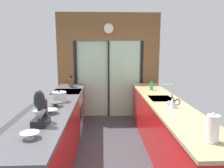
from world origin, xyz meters
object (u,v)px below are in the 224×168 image
(mixing_bowl_near, at_px, (30,135))
(oven_range, at_px, (68,113))
(knife_block, at_px, (71,83))
(kettle, at_px, (172,103))
(stand_mixer, at_px, (40,111))
(paper_towel_roll, at_px, (213,129))
(mixing_bowl_far, at_px, (56,104))
(stock_pot, at_px, (59,97))
(mixing_bowl_mid, at_px, (50,111))
(soap_bottle, at_px, (151,86))

(mixing_bowl_near, bearing_deg, oven_range, 90.45)
(knife_block, height_order, kettle, knife_block)
(stand_mixer, height_order, paper_towel_roll, stand_mixer)
(mixing_bowl_far, xyz_separation_m, stock_pot, (0.00, 0.30, 0.05))
(mixing_bowl_far, distance_m, paper_towel_roll, 2.23)
(mixing_bowl_mid, height_order, stand_mixer, stand_mixer)
(mixing_bowl_far, distance_m, knife_block, 1.68)
(mixing_bowl_near, distance_m, stock_pot, 1.48)
(oven_range, height_order, stock_pot, stock_pot)
(mixing_bowl_mid, height_order, knife_block, knife_block)
(stock_pot, xyz_separation_m, paper_towel_roll, (1.78, -1.63, 0.05))
(oven_range, xyz_separation_m, mixing_bowl_far, (0.02, -1.17, 0.50))
(paper_towel_roll, bearing_deg, kettle, 89.92)
(kettle, bearing_deg, oven_range, 143.86)
(mixing_bowl_far, height_order, stand_mixer, stand_mixer)
(mixing_bowl_mid, bearing_deg, mixing_bowl_near, -90.00)
(soap_bottle, bearing_deg, oven_range, -178.04)
(mixing_bowl_mid, distance_m, paper_towel_roll, 2.03)
(mixing_bowl_far, height_order, kettle, kettle)
(mixing_bowl_near, xyz_separation_m, paper_towel_roll, (1.78, -0.16, 0.10))
(knife_block, xyz_separation_m, soap_bottle, (1.78, -0.45, -0.01))
(knife_block, height_order, stand_mixer, stand_mixer)
(soap_bottle, bearing_deg, stand_mixer, -131.43)
(knife_block, distance_m, soap_bottle, 1.84)
(mixing_bowl_near, bearing_deg, knife_block, 90.00)
(oven_range, height_order, mixing_bowl_far, mixing_bowl_far)
(kettle, bearing_deg, paper_towel_roll, -90.08)
(mixing_bowl_near, height_order, mixing_bowl_mid, mixing_bowl_near)
(mixing_bowl_mid, bearing_deg, stand_mixer, -90.00)
(mixing_bowl_near, distance_m, mixing_bowl_far, 1.18)
(soap_bottle, bearing_deg, stock_pot, -152.42)
(kettle, distance_m, soap_bottle, 1.38)
(stock_pot, distance_m, soap_bottle, 2.01)
(stand_mixer, height_order, soap_bottle, stand_mixer)
(mixing_bowl_mid, relative_size, soap_bottle, 0.98)
(oven_range, bearing_deg, paper_towel_roll, -54.30)
(paper_towel_roll, bearing_deg, mixing_bowl_far, 143.14)
(kettle, bearing_deg, stand_mixer, -160.22)
(oven_range, xyz_separation_m, stock_pot, (0.02, -0.87, 0.55))
(mixing_bowl_mid, xyz_separation_m, mixing_bowl_far, (0.00, 0.36, 0.01))
(mixing_bowl_mid, bearing_deg, soap_bottle, 41.74)
(stand_mixer, distance_m, stock_pot, 1.09)
(mixing_bowl_far, height_order, stock_pot, stock_pot)
(stock_pot, height_order, soap_bottle, soap_bottle)
(stand_mixer, relative_size, kettle, 1.74)
(mixing_bowl_near, bearing_deg, soap_bottle, 53.52)
(mixing_bowl_near, xyz_separation_m, kettle, (1.78, 1.03, 0.04))
(knife_block, bearing_deg, mixing_bowl_near, -90.00)
(paper_towel_roll, bearing_deg, soap_bottle, 90.00)
(mixing_bowl_near, bearing_deg, stand_mixer, 90.00)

